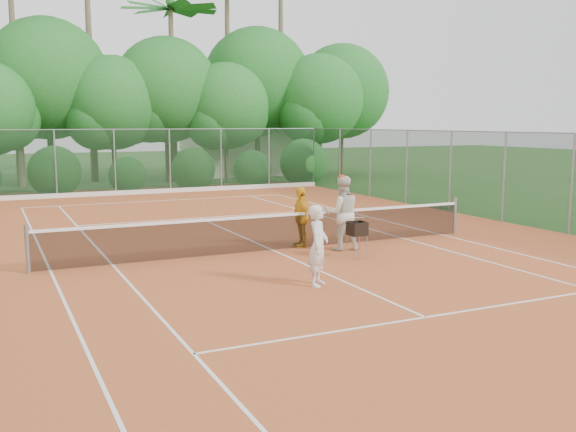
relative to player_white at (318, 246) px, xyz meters
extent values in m
plane|color=#254C1B|center=(0.64, 3.68, -0.85)|extent=(120.00, 120.00, 0.00)
cube|color=#B45629|center=(0.64, 3.68, -0.84)|extent=(18.00, 36.00, 0.02)
cube|color=beige|center=(9.64, 27.68, 0.65)|extent=(8.00, 5.00, 3.00)
cylinder|color=gray|center=(-5.30, 3.68, -0.28)|extent=(0.10, 0.10, 1.10)
cylinder|color=gray|center=(6.57, 3.68, -0.28)|extent=(0.10, 0.10, 1.10)
cube|color=black|center=(0.64, 3.68, -0.37)|extent=(11.87, 0.03, 0.86)
cube|color=white|center=(0.64, 3.68, 0.10)|extent=(11.87, 0.04, 0.07)
imported|color=silver|center=(0.00, 0.00, 0.00)|extent=(0.70, 0.71, 1.66)
imported|color=beige|center=(2.30, 3.03, 0.14)|extent=(1.09, 0.94, 1.94)
ellipsoid|color=#B52A18|center=(2.30, 3.03, 1.07)|extent=(0.22, 0.22, 0.14)
imported|color=gold|center=(1.52, 3.86, -0.01)|extent=(0.49, 0.99, 1.63)
cylinder|color=gray|center=(1.93, 1.77, -0.54)|extent=(0.02, 0.02, 0.57)
cylinder|color=gray|center=(2.29, 2.12, -0.54)|extent=(0.02, 0.02, 0.57)
cube|color=black|center=(2.11, 1.94, -0.09)|extent=(0.40, 0.40, 0.33)
sphere|color=#C0CE30|center=(-0.05, 15.64, -0.80)|extent=(0.07, 0.07, 0.07)
sphere|color=yellow|center=(2.33, 13.73, -0.80)|extent=(0.07, 0.07, 0.07)
sphere|color=#D6E334|center=(1.97, 13.60, -0.80)|extent=(0.07, 0.07, 0.07)
cube|color=white|center=(0.64, 15.56, -0.83)|extent=(11.03, 0.06, 0.01)
cube|color=white|center=(-4.85, 3.68, -0.83)|extent=(0.06, 23.77, 0.01)
cube|color=white|center=(6.12, 3.68, -0.83)|extent=(0.06, 23.77, 0.01)
cube|color=white|center=(-3.47, 3.68, -0.83)|extent=(0.06, 23.77, 0.01)
cube|color=white|center=(4.75, 3.68, -0.83)|extent=(0.06, 23.77, 0.01)
cube|color=white|center=(0.64, 10.08, -0.83)|extent=(8.23, 0.06, 0.01)
cube|color=white|center=(0.64, -2.72, -0.83)|extent=(8.23, 0.06, 0.01)
cube|color=white|center=(0.64, 3.68, -0.83)|extent=(0.06, 12.80, 0.01)
cube|color=#19381E|center=(0.64, 18.68, 0.67)|extent=(18.00, 0.02, 3.00)
cylinder|color=gray|center=(9.64, 18.68, 0.67)|extent=(0.07, 0.07, 3.00)
cube|color=#19381E|center=(9.64, 2.18, 0.67)|extent=(0.02, 33.00, 3.00)
cylinder|color=gray|center=(9.64, 18.68, 0.67)|extent=(0.07, 0.07, 3.00)
cylinder|color=brown|center=(-2.86, 24.68, 1.40)|extent=(0.31, 0.31, 4.50)
sphere|color=#206222|center=(-2.86, 24.68, 4.73)|extent=(6.30, 6.30, 6.30)
cylinder|color=brown|center=(0.14, 23.18, 0.90)|extent=(0.24, 0.24, 3.50)
sphere|color=#206222|center=(0.14, 23.18, 3.49)|extent=(4.90, 4.90, 4.90)
cylinder|color=brown|center=(3.14, 23.68, 1.20)|extent=(0.28, 0.28, 4.10)
sphere|color=#206222|center=(3.14, 23.68, 4.23)|extent=(5.74, 5.74, 5.74)
cylinder|color=brown|center=(6.14, 22.48, 0.85)|extent=(0.23, 0.23, 3.40)
sphere|color=#206222|center=(6.14, 22.48, 3.37)|extent=(4.76, 4.76, 4.76)
cylinder|color=brown|center=(9.14, 25.18, 1.48)|extent=(0.32, 0.32, 4.65)
sphere|color=#206222|center=(9.14, 25.18, 4.92)|extent=(6.51, 6.51, 6.51)
cylinder|color=brown|center=(12.14, 22.88, 1.05)|extent=(0.26, 0.26, 3.80)
sphere|color=#206222|center=(12.14, 22.88, 3.86)|extent=(5.32, 5.32, 5.32)
cylinder|color=brown|center=(14.64, 24.48, 1.28)|extent=(0.29, 0.29, 4.25)
sphere|color=#206222|center=(14.64, 24.48, 4.42)|extent=(5.95, 5.95, 5.95)
cone|color=brown|center=(-4.36, 24.68, 4.65)|extent=(0.44, 0.44, 11.00)
cone|color=brown|center=(-0.36, 26.68, 6.65)|extent=(0.44, 0.44, 15.00)
cone|color=brown|center=(3.64, 24.18, 4.15)|extent=(0.44, 0.44, 10.00)
sphere|color=#206222|center=(3.64, 24.18, 9.00)|extent=(0.50, 0.50, 0.50)
cone|color=brown|center=(7.64, 26.18, 5.15)|extent=(0.44, 0.44, 12.00)
cone|color=brown|center=(11.64, 27.18, 6.15)|extent=(0.44, 0.44, 14.00)
camera|label=1|loc=(-6.02, -11.31, 2.48)|focal=40.00mm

